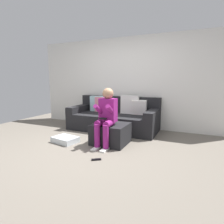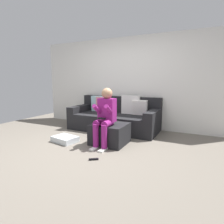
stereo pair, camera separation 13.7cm
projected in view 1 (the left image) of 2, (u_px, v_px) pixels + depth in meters
ground_plane at (88, 150)px, 3.48m from camera, size 7.00×7.00×0.00m
wall_back at (127, 83)px, 5.16m from camera, size 5.38×0.10×2.41m
couch_sectional at (114, 118)px, 4.95m from camera, size 2.26×1.00×0.89m
ottoman at (111, 134)px, 3.84m from camera, size 0.68×0.64×0.41m
person_seated at (106, 114)px, 3.63m from camera, size 0.33×0.57×1.13m
storage_bin at (65, 140)px, 3.93m from camera, size 0.56×0.45×0.12m
remote_near_ottoman at (96, 160)px, 3.05m from camera, size 0.15×0.13×0.02m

